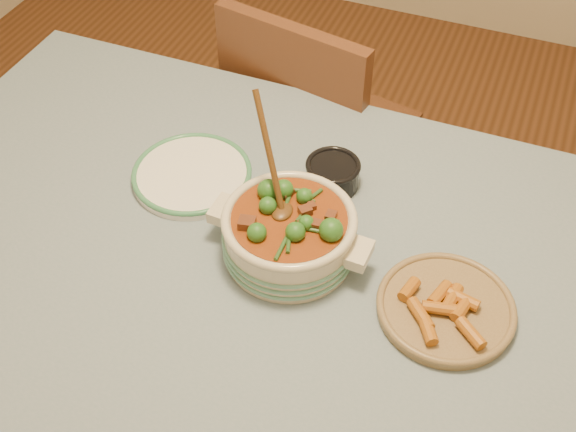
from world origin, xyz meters
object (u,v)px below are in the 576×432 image
object	(u,v)px
dining_table	(261,287)
stew_casserole	(289,231)
condiment_bowl	(333,173)
white_plate	(192,174)
fried_plate	(446,306)
chair_far	(312,131)

from	to	relation	value
dining_table	stew_casserole	world-z (taller)	stew_casserole
stew_casserole	condiment_bowl	world-z (taller)	stew_casserole
white_plate	condiment_bowl	distance (m)	0.30
dining_table	fried_plate	size ratio (longest dim) A/B	5.14
dining_table	fried_plate	xyz separation A→B (m)	(0.37, 0.01, 0.11)
white_plate	dining_table	bearing A→B (deg)	-34.45
chair_far	stew_casserole	bearing A→B (deg)	117.33
condiment_bowl	fried_plate	size ratio (longest dim) A/B	0.38
condiment_bowl	dining_table	bearing A→B (deg)	-104.46
stew_casserole	fried_plate	world-z (taller)	stew_casserole
white_plate	chair_far	world-z (taller)	chair_far
condiment_bowl	fried_plate	world-z (taller)	condiment_bowl
dining_table	stew_casserole	size ratio (longest dim) A/B	5.20
stew_casserole	fried_plate	distance (m)	0.32
chair_far	white_plate	bearing A→B (deg)	91.54
dining_table	condiment_bowl	distance (m)	0.28
fried_plate	stew_casserole	bearing A→B (deg)	175.24
stew_casserole	condiment_bowl	size ratio (longest dim) A/B	2.63
white_plate	fried_plate	world-z (taller)	fried_plate
fried_plate	chair_far	world-z (taller)	chair_far
stew_casserole	fried_plate	size ratio (longest dim) A/B	0.99
condiment_bowl	fried_plate	distance (m)	0.39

